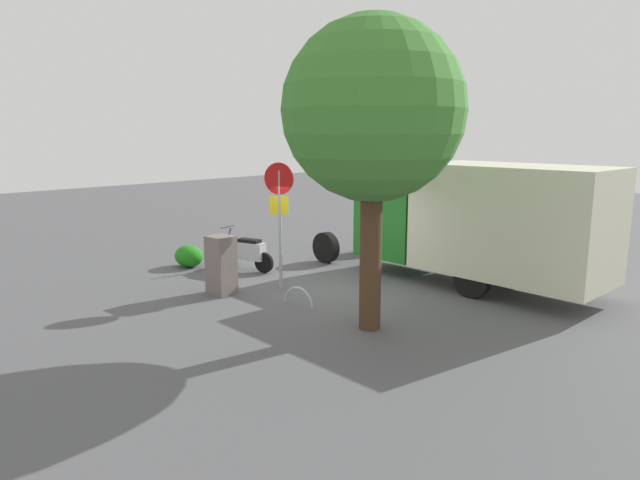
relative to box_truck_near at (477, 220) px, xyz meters
The scene contains 8 objects.
ground_plane 3.97m from the box_truck_near, 53.22° to the left, with size 60.00×60.00×0.00m, color #525356.
box_truck_near is the anchor object (origin of this frame).
motorcycle 6.22m from the box_truck_near, 28.51° to the left, with size 1.78×0.72×1.20m.
stop_sign 4.85m from the box_truck_near, 46.34° to the left, with size 0.71×0.33×3.07m.
street_tree 4.93m from the box_truck_near, 90.92° to the left, with size 3.38×3.38×5.86m.
utility_cabinet 6.30m from the box_truck_near, 50.01° to the left, with size 0.58×0.53×1.38m, color slate.
bike_rack_hoop 4.93m from the box_truck_near, 64.67° to the left, with size 0.85×0.85×0.05m, color #B7B7BC.
shrub_near_sign 7.96m from the box_truck_near, 28.83° to the left, with size 0.91×0.74×0.62m, color #217E1A.
Camera 1 is at (-8.81, 9.66, 3.76)m, focal length 31.74 mm.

